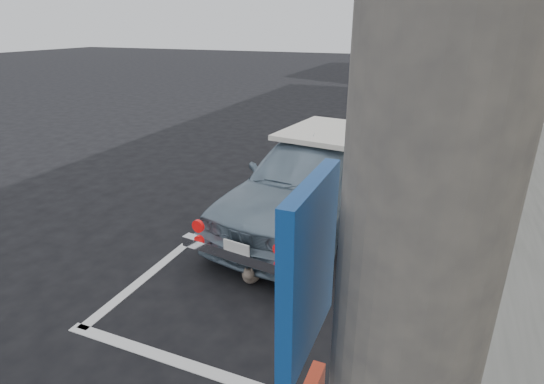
{
  "coord_description": "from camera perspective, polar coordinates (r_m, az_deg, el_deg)",
  "views": [
    {
      "loc": [
        2.06,
        -2.85,
        2.75
      ],
      "look_at": [
        0.16,
        1.78,
        0.75
      ],
      "focal_mm": 28.0,
      "sensor_mm": 36.0,
      "label": 1
    }
  ],
  "objects": [
    {
      "name": "ground",
      "position": [
        4.47,
        -11.08,
        -16.71
      ],
      "size": [
        80.0,
        80.0,
        0.0
      ],
      "primitive_type": "plane",
      "color": "black",
      "rests_on": "ground"
    },
    {
      "name": "cat",
      "position": [
        4.9,
        -2.78,
        -10.71
      ],
      "size": [
        0.28,
        0.49,
        0.26
      ],
      "rotation": [
        0.0,
        0.0,
        0.22
      ],
      "color": "#7A6B5D",
      "rests_on": "ground"
    },
    {
      "name": "pline_front",
      "position": [
        9.87,
        12.41,
        5.1
      ],
      "size": [
        3.0,
        0.12,
        0.01
      ],
      "primitive_type": "cube",
      "color": "silver",
      "rests_on": "ground"
    },
    {
      "name": "pline_rear",
      "position": [
        3.94,
        -8.71,
        -22.75
      ],
      "size": [
        3.0,
        0.12,
        0.01
      ],
      "primitive_type": "cube",
      "color": "silver",
      "rests_on": "ground"
    },
    {
      "name": "pline_side",
      "position": [
        7.11,
        -4.14,
        -1.01
      ],
      "size": [
        0.12,
        7.0,
        0.01
      ],
      "primitive_type": "cube",
      "color": "silver",
      "rests_on": "ground"
    },
    {
      "name": "sidewalk",
      "position": [
        5.66,
        31.34,
        -9.99
      ],
      "size": [
        2.8,
        40.0,
        0.15
      ],
      "primitive_type": "cube",
      "color": "#62635E",
      "rests_on": "ground"
    },
    {
      "name": "retro_coupe",
      "position": [
        6.12,
        5.73,
        1.94
      ],
      "size": [
        2.12,
        4.16,
        1.35
      ],
      "rotation": [
        0.0,
        0.0,
        -0.14
      ],
      "color": "gray",
      "rests_on": "ground"
    }
  ]
}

